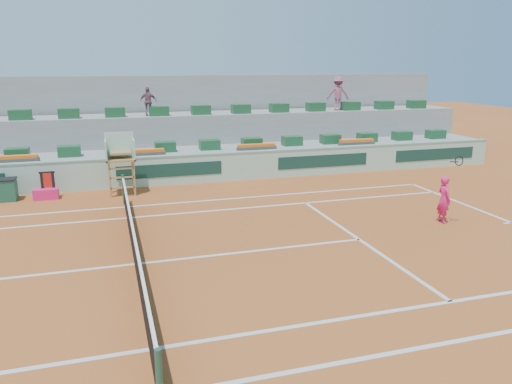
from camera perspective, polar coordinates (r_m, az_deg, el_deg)
ground at (r=13.29m, az=-13.65°, el=-8.03°), size 90.00×90.00×0.00m
seating_tier_lower at (r=23.42m, az=-15.38°, el=3.15°), size 36.00×4.00×1.20m
seating_tier_upper at (r=24.88m, az=-15.61°, el=5.41°), size 36.00×2.40×2.60m
stadium_back_wall at (r=26.36m, az=-15.85°, el=7.86°), size 36.00×0.40×4.40m
player_bag at (r=20.46m, az=-22.88°, el=-0.23°), size 0.90×0.40×0.40m
spectator_mid at (r=24.19m, az=-12.21°, el=10.08°), size 0.82×0.42×1.34m
spectator_right at (r=26.84m, az=9.35°, el=11.05°), size 1.28×0.98×1.75m
court_lines at (r=13.28m, az=-13.65°, el=-8.01°), size 23.89×11.09×0.01m
tennis_net at (r=13.10m, az=-13.79°, el=-5.90°), size 0.10×11.97×1.10m
advertising_hoarding at (r=21.26m, az=-15.13°, el=2.14°), size 36.00×0.34×1.26m
umpire_chair at (r=20.10m, az=-15.25°, el=4.09°), size 1.10×0.90×2.40m
seat_row_lower at (r=22.39m, az=-15.44°, el=4.78°), size 32.90×0.60×0.44m
seat_row_upper at (r=24.11m, az=-15.82°, el=8.77°), size 32.90×0.60×0.44m
flower_planters at (r=21.64m, az=-19.33°, el=3.93°), size 26.80×0.36×0.28m
drink_cooler_a at (r=20.85m, az=-26.74°, el=0.24°), size 0.82×0.71×0.84m
towel_rack at (r=20.54m, az=-22.70°, el=1.00°), size 0.57×0.09×1.03m
tennis_player at (r=17.09m, az=20.70°, el=-0.76°), size 0.39×0.85×2.28m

